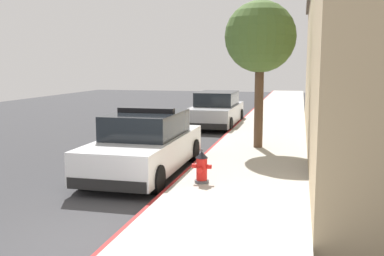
# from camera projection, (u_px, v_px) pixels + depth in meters

# --- Properties ---
(ground_plane) EXTENTS (29.32, 60.00, 0.20)m
(ground_plane) POSITION_uv_depth(u_px,v_px,m) (110.00, 139.00, 17.50)
(ground_plane) COLOR #353538
(sidewalk_pavement) EXTENTS (2.91, 60.00, 0.17)m
(sidewalk_pavement) POSITION_uv_depth(u_px,v_px,m) (265.00, 140.00, 16.07)
(sidewalk_pavement) COLOR #ADA89E
(sidewalk_pavement) RESTS_ON ground
(curb_painted_edge) EXTENTS (0.08, 60.00, 0.17)m
(curb_painted_edge) POSITION_uv_depth(u_px,v_px,m) (223.00, 138.00, 16.42)
(curb_painted_edge) COLOR maroon
(curb_painted_edge) RESTS_ON ground
(police_cruiser) EXTENTS (1.94, 4.84, 1.68)m
(police_cruiser) POSITION_uv_depth(u_px,v_px,m) (146.00, 145.00, 11.45)
(police_cruiser) COLOR white
(police_cruiser) RESTS_ON ground
(parked_car_silver_ahead) EXTENTS (1.94, 4.84, 1.56)m
(parked_car_silver_ahead) POSITION_uv_depth(u_px,v_px,m) (217.00, 110.00, 20.19)
(parked_car_silver_ahead) COLOR #B2B5BA
(parked_car_silver_ahead) RESTS_ON ground
(fire_hydrant) EXTENTS (0.44, 0.40, 0.76)m
(fire_hydrant) POSITION_uv_depth(u_px,v_px,m) (202.00, 167.00, 9.93)
(fire_hydrant) COLOR #4C4C51
(fire_hydrant) RESTS_ON sidewalk_pavement
(street_tree) EXTENTS (2.20, 2.20, 4.56)m
(street_tree) POSITION_uv_depth(u_px,v_px,m) (260.00, 38.00, 13.77)
(street_tree) COLOR brown
(street_tree) RESTS_ON sidewalk_pavement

